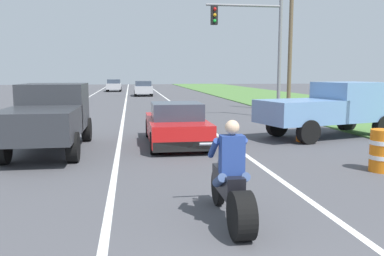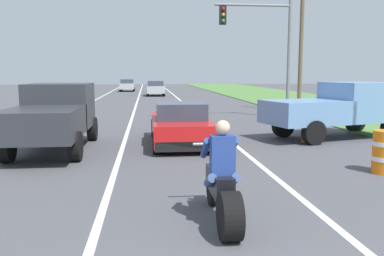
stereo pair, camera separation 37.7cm
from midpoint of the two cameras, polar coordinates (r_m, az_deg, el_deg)
name	(u,v)px [view 1 (the left image)]	position (r m, az deg, el deg)	size (l,w,h in m)	color
lane_stripe_left_solid	(56,116)	(22.94, -19.12, 1.58)	(0.14, 120.00, 0.01)	white
lane_stripe_right_solid	(188,114)	(22.75, -0.99, 1.96)	(0.14, 120.00, 0.01)	white
lane_stripe_centre_dashed	(124,115)	(22.56, -10.09, 1.79)	(0.14, 120.00, 0.01)	white
grass_verge_right	(355,111)	(26.09, 21.64, 2.22)	(10.00, 120.00, 0.06)	#517F3D
motorcycle_with_rider	(231,187)	(6.25, 3.84, -8.25)	(0.70, 2.21, 1.62)	black
sports_car_red	(176,125)	(13.15, -3.08, 0.41)	(1.84, 4.30, 1.37)	red
pickup_truck_left_lane_dark_grey	(49,114)	(12.66, -20.30, 1.82)	(2.02, 4.80, 1.98)	#2D3035
pickup_truck_right_shoulder_light_blue	(329,107)	(15.32, 18.12, 2.88)	(5.14, 3.14, 1.98)	#6B93C6
traffic_light_mast_near	(258,40)	(20.90, 8.79, 12.18)	(3.89, 0.34, 6.00)	gray
utility_pole_roadside	(290,51)	(25.37, 13.25, 10.58)	(0.24, 0.24, 7.27)	brown
construction_barrel_nearest	(382,150)	(10.45, 24.32, -2.91)	(0.58, 0.58, 1.00)	orange
construction_barrel_mid	(305,127)	(14.18, 14.91, 0.19)	(0.58, 0.58, 1.00)	orange
distant_car_far_ahead	(143,88)	(41.27, -7.17, 5.60)	(1.80, 4.00, 1.50)	#B2B2B7
distant_car_further_ahead	(114,85)	(51.69, -11.15, 5.95)	(1.80, 4.00, 1.50)	#B2B2B7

